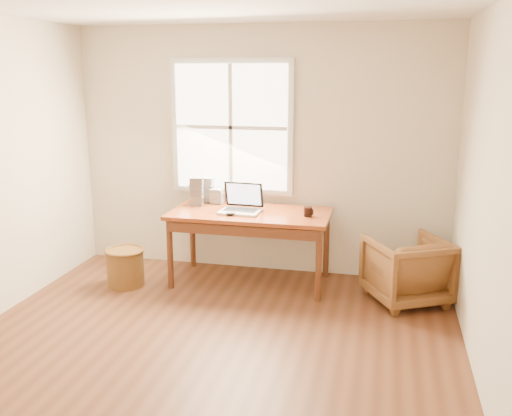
{
  "coord_description": "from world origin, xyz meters",
  "views": [
    {
      "loc": [
        1.3,
        -3.6,
        2.14
      ],
      "look_at": [
        0.09,
        1.65,
        0.83
      ],
      "focal_mm": 40.0,
      "sensor_mm": 36.0,
      "label": 1
    }
  ],
  "objects_px": {
    "wicker_stool": "(125,268)",
    "cd_stack_a": "(207,190)",
    "coffee_mug": "(308,212)",
    "armchair": "(407,270)",
    "desk": "(250,214)",
    "laptop": "(240,197)"
  },
  "relations": [
    {
      "from": "wicker_stool",
      "to": "cd_stack_a",
      "type": "xyz_separation_m",
      "value": [
        0.66,
        0.69,
        0.7
      ]
    },
    {
      "from": "wicker_stool",
      "to": "coffee_mug",
      "type": "bearing_deg",
      "value": 9.94
    },
    {
      "from": "wicker_stool",
      "to": "armchair",
      "type": "bearing_deg",
      "value": 4.43
    },
    {
      "from": "desk",
      "to": "armchair",
      "type": "height_order",
      "value": "desk"
    },
    {
      "from": "desk",
      "to": "coffee_mug",
      "type": "height_order",
      "value": "coffee_mug"
    },
    {
      "from": "laptop",
      "to": "coffee_mug",
      "type": "height_order",
      "value": "laptop"
    },
    {
      "from": "desk",
      "to": "armchair",
      "type": "distance_m",
      "value": 1.61
    },
    {
      "from": "wicker_stool",
      "to": "cd_stack_a",
      "type": "height_order",
      "value": "cd_stack_a"
    },
    {
      "from": "coffee_mug",
      "to": "desk",
      "type": "bearing_deg",
      "value": 165.67
    },
    {
      "from": "desk",
      "to": "laptop",
      "type": "bearing_deg",
      "value": -140.98
    },
    {
      "from": "laptop",
      "to": "cd_stack_a",
      "type": "height_order",
      "value": "laptop"
    },
    {
      "from": "cd_stack_a",
      "to": "desk",
      "type": "bearing_deg",
      "value": -29.61
    },
    {
      "from": "desk",
      "to": "laptop",
      "type": "height_order",
      "value": "laptop"
    },
    {
      "from": "laptop",
      "to": "cd_stack_a",
      "type": "relative_size",
      "value": 1.71
    },
    {
      "from": "wicker_stool",
      "to": "cd_stack_a",
      "type": "relative_size",
      "value": 1.38
    },
    {
      "from": "desk",
      "to": "wicker_stool",
      "type": "distance_m",
      "value": 1.38
    },
    {
      "from": "laptop",
      "to": "coffee_mug",
      "type": "xyz_separation_m",
      "value": [
        0.68,
        0.01,
        -0.12
      ]
    },
    {
      "from": "laptop",
      "to": "coffee_mug",
      "type": "distance_m",
      "value": 0.69
    },
    {
      "from": "armchair",
      "to": "laptop",
      "type": "relative_size",
      "value": 1.5
    },
    {
      "from": "armchair",
      "to": "cd_stack_a",
      "type": "relative_size",
      "value": 2.56
    },
    {
      "from": "laptop",
      "to": "coffee_mug",
      "type": "bearing_deg",
      "value": 4.26
    },
    {
      "from": "armchair",
      "to": "coffee_mug",
      "type": "distance_m",
      "value": 1.08
    }
  ]
}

